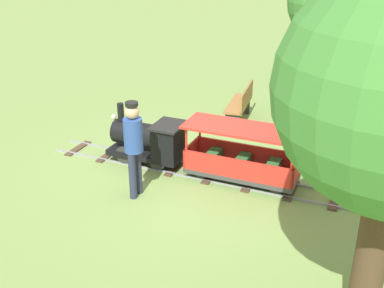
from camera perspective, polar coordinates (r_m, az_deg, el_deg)
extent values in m
plane|color=#75934C|center=(8.61, 0.59, -3.44)|extent=(60.00, 60.00, 0.00)
cube|color=gray|center=(8.44, -0.47, -3.91)|extent=(0.03, 5.70, 0.04)
cube|color=gray|center=(8.82, 0.75, -2.59)|extent=(0.03, 5.70, 0.04)
cube|color=#4C3828|center=(8.11, 16.70, -6.34)|extent=(0.71, 0.14, 0.03)
cube|color=#4C3828|center=(8.19, 11.76, -5.47)|extent=(0.71, 0.14, 0.03)
cube|color=#4C3828|center=(8.32, 6.97, -4.58)|extent=(0.71, 0.14, 0.03)
cube|color=#4C3828|center=(8.51, 2.37, -3.70)|extent=(0.71, 0.14, 0.03)
cube|color=#4C3828|center=(8.76, -2.00, -2.84)|extent=(0.71, 0.14, 0.03)
cube|color=#4C3828|center=(9.05, -6.09, -2.01)|extent=(0.71, 0.14, 0.03)
cube|color=#4C3828|center=(9.39, -9.90, -1.23)|extent=(0.71, 0.14, 0.03)
cube|color=#4C3828|center=(9.77, -13.43, -0.51)|extent=(0.71, 0.14, 0.03)
cube|color=black|center=(8.92, -5.48, -1.03)|extent=(0.59, 1.40, 0.10)
cylinder|color=black|center=(8.86, -6.70, 1.24)|extent=(0.44, 0.85, 0.44)
cylinder|color=#B7932D|center=(9.07, -9.05, 1.65)|extent=(0.37, 0.02, 0.37)
cylinder|color=black|center=(8.87, -8.50, 3.81)|extent=(0.12, 0.12, 0.33)
sphere|color=#B7932D|center=(8.74, -6.50, 2.82)|extent=(0.16, 0.16, 0.16)
cube|color=black|center=(8.58, -2.76, 0.40)|extent=(0.59, 0.45, 0.55)
cube|color=black|center=(8.46, -2.80, 2.22)|extent=(0.67, 0.53, 0.04)
sphere|color=#F2EAB2|center=(8.99, -9.32, 3.20)|extent=(0.10, 0.10, 0.10)
cylinder|color=#2D2D2D|center=(8.90, -8.17, -1.29)|extent=(0.05, 0.32, 0.32)
cylinder|color=#2D2D2D|center=(9.26, -6.70, -0.14)|extent=(0.05, 0.32, 0.32)
cylinder|color=#2D2D2D|center=(8.59, -4.15, -2.10)|extent=(0.05, 0.32, 0.32)
cylinder|color=#2D2D2D|center=(8.96, -2.80, -0.87)|extent=(0.05, 0.32, 0.32)
cube|color=#3F3F3F|center=(8.28, 5.90, -3.37)|extent=(0.67, 1.90, 0.08)
cube|color=red|center=(7.92, 5.28, -2.97)|extent=(0.04, 1.90, 0.35)
cube|color=red|center=(8.46, 6.61, -1.17)|extent=(0.04, 1.90, 0.35)
cube|color=red|center=(8.47, -0.03, -0.95)|extent=(0.67, 0.04, 0.35)
cube|color=red|center=(8.00, 12.33, -3.17)|extent=(0.67, 0.04, 0.35)
cylinder|color=red|center=(8.12, -0.68, -0.55)|extent=(0.04, 0.04, 0.75)
cylinder|color=red|center=(8.63, 0.94, 1.01)|extent=(0.04, 0.04, 0.75)
cylinder|color=red|center=(7.65, 11.78, -2.78)|extent=(0.04, 0.04, 0.75)
cylinder|color=red|center=(8.19, 12.69, -0.98)|extent=(0.04, 0.04, 0.75)
cube|color=red|center=(7.94, 6.15, 1.81)|extent=(0.77, 2.00, 0.04)
cube|color=#2D6B33|center=(8.09, 9.55, -3.03)|extent=(0.51, 0.20, 0.24)
cube|color=#2D6B33|center=(8.21, 5.95, -2.38)|extent=(0.51, 0.20, 0.24)
cube|color=#2D6B33|center=(8.36, 2.47, -1.75)|extent=(0.51, 0.20, 0.24)
cylinder|color=#262626|center=(8.29, 1.02, -3.36)|extent=(0.04, 0.24, 0.24)
cylinder|color=#262626|center=(8.68, 2.19, -2.04)|extent=(0.04, 0.24, 0.24)
cylinder|color=#262626|center=(7.95, 9.97, -5.07)|extent=(0.04, 0.24, 0.24)
cylinder|color=#262626|center=(8.35, 10.74, -3.60)|extent=(0.04, 0.24, 0.24)
cylinder|color=#282D47|center=(7.71, -7.10, -3.81)|extent=(0.12, 0.12, 0.80)
cylinder|color=#282D47|center=(7.85, -6.45, -3.24)|extent=(0.12, 0.12, 0.80)
cylinder|color=#2D4C99|center=(7.49, -7.02, 1.05)|extent=(0.30, 0.30, 0.55)
sphere|color=tan|center=(7.35, -7.17, 3.80)|extent=(0.22, 0.22, 0.22)
cylinder|color=black|center=(7.30, -7.22, 4.76)|extent=(0.20, 0.20, 0.06)
cube|color=olive|center=(10.79, 5.55, 4.78)|extent=(1.34, 0.55, 0.06)
cube|color=olive|center=(10.69, 6.55, 5.69)|extent=(1.30, 0.19, 0.40)
cube|color=#333333|center=(10.34, 4.88, 2.67)|extent=(0.12, 0.33, 0.42)
cube|color=#333333|center=(11.39, 6.08, 4.70)|extent=(0.12, 0.33, 0.42)
cylinder|color=#4C3823|center=(5.32, 20.59, -12.44)|extent=(0.33, 0.33, 1.94)
cylinder|color=brown|center=(10.15, 15.13, 6.77)|extent=(0.35, 0.35, 2.18)
sphere|color=#3D7F33|center=(9.80, 16.22, 16.07)|extent=(1.63, 1.63, 1.63)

